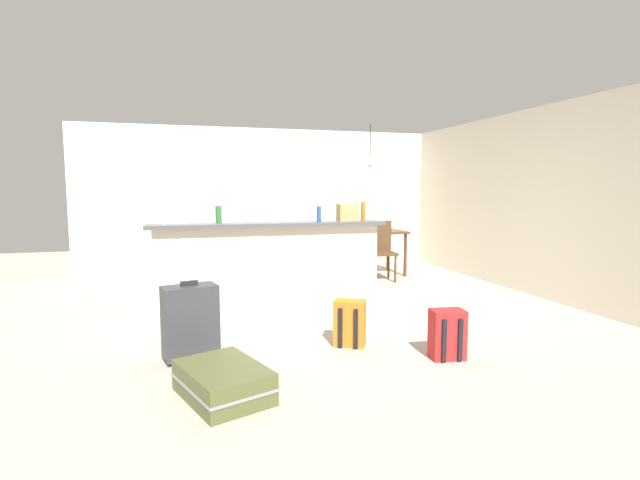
{
  "coord_description": "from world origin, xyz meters",
  "views": [
    {
      "loc": [
        -1.47,
        -5.42,
        1.43
      ],
      "look_at": [
        0.15,
        0.25,
        0.79
      ],
      "focal_mm": 26.4,
      "sensor_mm": 36.0,
      "label": 1
    }
  ],
  "objects_px": {
    "pendant_lamp": "(370,161)",
    "backpack_orange": "(350,324)",
    "bottle_blue": "(319,214)",
    "bottle_amber": "(363,211)",
    "grocery_bag": "(348,212)",
    "suitcase_upright_charcoal": "(190,321)",
    "suitcase_flat_olive": "(223,382)",
    "bottle_white": "(273,213)",
    "dining_table": "(370,236)",
    "backpack_red": "(447,335)",
    "bottle_clear": "(163,212)",
    "bottle_green": "(219,215)",
    "dining_chair_near_partition": "(381,247)"
  },
  "relations": [
    {
      "from": "suitcase_flat_olive",
      "to": "suitcase_upright_charcoal",
      "type": "bearing_deg",
      "value": 103.9
    },
    {
      "from": "bottle_clear",
      "to": "grocery_bag",
      "type": "relative_size",
      "value": 1.09
    },
    {
      "from": "dining_chair_near_partition",
      "to": "backpack_orange",
      "type": "distance_m",
      "value": 3.22
    },
    {
      "from": "suitcase_flat_olive",
      "to": "backpack_orange",
      "type": "xyz_separation_m",
      "value": [
        1.21,
        0.79,
        0.09
      ]
    },
    {
      "from": "bottle_clear",
      "to": "bottle_amber",
      "type": "relative_size",
      "value": 1.15
    },
    {
      "from": "bottle_white",
      "to": "suitcase_upright_charcoal",
      "type": "xyz_separation_m",
      "value": [
        -1.03,
        -1.78,
        -0.81
      ]
    },
    {
      "from": "bottle_blue",
      "to": "backpack_red",
      "type": "height_order",
      "value": "bottle_blue"
    },
    {
      "from": "bottle_white",
      "to": "dining_table",
      "type": "xyz_separation_m",
      "value": [
        1.92,
        1.52,
        -0.49
      ]
    },
    {
      "from": "backpack_orange",
      "to": "backpack_red",
      "type": "height_order",
      "value": "same"
    },
    {
      "from": "grocery_bag",
      "to": "suitcase_upright_charcoal",
      "type": "height_order",
      "value": "grocery_bag"
    },
    {
      "from": "bottle_blue",
      "to": "dining_chair_near_partition",
      "type": "relative_size",
      "value": 0.22
    },
    {
      "from": "dining_table",
      "to": "suitcase_flat_olive",
      "type": "height_order",
      "value": "dining_table"
    },
    {
      "from": "suitcase_upright_charcoal",
      "to": "backpack_red",
      "type": "height_order",
      "value": "suitcase_upright_charcoal"
    },
    {
      "from": "pendant_lamp",
      "to": "backpack_red",
      "type": "xyz_separation_m",
      "value": [
        -0.89,
        -3.96,
        -1.7
      ]
    },
    {
      "from": "dining_table",
      "to": "bottle_white",
      "type": "bearing_deg",
      "value": -141.51
    },
    {
      "from": "suitcase_flat_olive",
      "to": "pendant_lamp",
      "type": "bearing_deg",
      "value": 56.63
    },
    {
      "from": "grocery_bag",
      "to": "dining_table",
      "type": "height_order",
      "value": "grocery_bag"
    },
    {
      "from": "suitcase_flat_olive",
      "to": "backpack_orange",
      "type": "bearing_deg",
      "value": 33.11
    },
    {
      "from": "backpack_red",
      "to": "backpack_orange",
      "type": "bearing_deg",
      "value": 141.21
    },
    {
      "from": "bottle_blue",
      "to": "suitcase_flat_olive",
      "type": "height_order",
      "value": "bottle_blue"
    },
    {
      "from": "dining_table",
      "to": "backpack_red",
      "type": "distance_m",
      "value": 4.0
    },
    {
      "from": "suitcase_flat_olive",
      "to": "suitcase_upright_charcoal",
      "type": "distance_m",
      "value": 0.87
    },
    {
      "from": "bottle_white",
      "to": "bottle_blue",
      "type": "relative_size",
      "value": 1.26
    },
    {
      "from": "suitcase_flat_olive",
      "to": "bottle_clear",
      "type": "bearing_deg",
      "value": 99.84
    },
    {
      "from": "bottle_clear",
      "to": "pendant_lamp",
      "type": "distance_m",
      "value": 3.64
    },
    {
      "from": "dining_chair_near_partition",
      "to": "backpack_red",
      "type": "relative_size",
      "value": 2.21
    },
    {
      "from": "bottle_green",
      "to": "dining_table",
      "type": "height_order",
      "value": "bottle_green"
    },
    {
      "from": "bottle_blue",
      "to": "grocery_bag",
      "type": "height_order",
      "value": "grocery_bag"
    },
    {
      "from": "bottle_amber",
      "to": "suitcase_flat_olive",
      "type": "height_order",
      "value": "bottle_amber"
    },
    {
      "from": "grocery_bag",
      "to": "dining_chair_near_partition",
      "type": "height_order",
      "value": "grocery_bag"
    },
    {
      "from": "bottle_blue",
      "to": "bottle_amber",
      "type": "bearing_deg",
      "value": 13.32
    },
    {
      "from": "bottle_blue",
      "to": "dining_chair_near_partition",
      "type": "xyz_separation_m",
      "value": [
        1.32,
        1.07,
        -0.6
      ]
    },
    {
      "from": "dining_chair_near_partition",
      "to": "backpack_orange",
      "type": "relative_size",
      "value": 2.21
    },
    {
      "from": "bottle_blue",
      "to": "dining_table",
      "type": "xyz_separation_m",
      "value": [
        1.34,
        1.58,
        -0.47
      ]
    },
    {
      "from": "bottle_blue",
      "to": "pendant_lamp",
      "type": "height_order",
      "value": "pendant_lamp"
    },
    {
      "from": "bottle_clear",
      "to": "backpack_red",
      "type": "bearing_deg",
      "value": -46.29
    },
    {
      "from": "grocery_bag",
      "to": "suitcase_upright_charcoal",
      "type": "distance_m",
      "value": 2.87
    },
    {
      "from": "bottle_green",
      "to": "pendant_lamp",
      "type": "bearing_deg",
      "value": 30.83
    },
    {
      "from": "bottle_white",
      "to": "grocery_bag",
      "type": "xyz_separation_m",
      "value": [
        1.01,
        0.07,
        -0.02
      ]
    },
    {
      "from": "suitcase_upright_charcoal",
      "to": "backpack_red",
      "type": "relative_size",
      "value": 1.6
    },
    {
      "from": "bottle_white",
      "to": "suitcase_flat_olive",
      "type": "bearing_deg",
      "value": -107.69
    },
    {
      "from": "pendant_lamp",
      "to": "backpack_orange",
      "type": "height_order",
      "value": "pendant_lamp"
    },
    {
      "from": "bottle_amber",
      "to": "backpack_orange",
      "type": "bearing_deg",
      "value": -114.29
    },
    {
      "from": "dining_chair_near_partition",
      "to": "suitcase_flat_olive",
      "type": "distance_m",
      "value": 4.54
    },
    {
      "from": "bottle_green",
      "to": "pendant_lamp",
      "type": "relative_size",
      "value": 0.3
    },
    {
      "from": "bottle_white",
      "to": "pendant_lamp",
      "type": "relative_size",
      "value": 0.35
    },
    {
      "from": "backpack_orange",
      "to": "suitcase_upright_charcoal",
      "type": "bearing_deg",
      "value": 178.78
    },
    {
      "from": "bottle_green",
      "to": "dining_table",
      "type": "bearing_deg",
      "value": 29.72
    },
    {
      "from": "bottle_white",
      "to": "dining_table",
      "type": "distance_m",
      "value": 2.5
    },
    {
      "from": "bottle_blue",
      "to": "backpack_orange",
      "type": "xyz_separation_m",
      "value": [
        -0.21,
        -1.76,
        -0.91
      ]
    }
  ]
}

